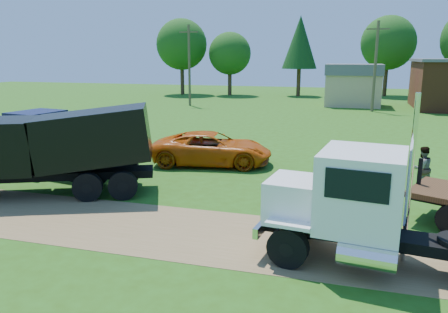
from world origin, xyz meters
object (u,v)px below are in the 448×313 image
(black_dump_truck, at_px, (56,147))
(orange_pickup, at_px, (212,148))
(white_semi_tractor, at_px, (363,208))
(navy_truck, at_px, (47,141))

(black_dump_truck, height_order, orange_pickup, black_dump_truck)
(black_dump_truck, bearing_deg, orange_pickup, 31.49)
(black_dump_truck, bearing_deg, white_semi_tractor, -38.18)
(black_dump_truck, relative_size, orange_pickup, 1.35)
(black_dump_truck, distance_m, orange_pickup, 8.05)
(black_dump_truck, xyz_separation_m, navy_truck, (-2.95, 3.20, -0.50))
(navy_truck, xyz_separation_m, orange_pickup, (7.47, 3.36, -0.63))
(white_semi_tractor, distance_m, orange_pickup, 12.06)
(white_semi_tractor, bearing_deg, black_dump_truck, 173.30)
(white_semi_tractor, distance_m, navy_truck, 16.03)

